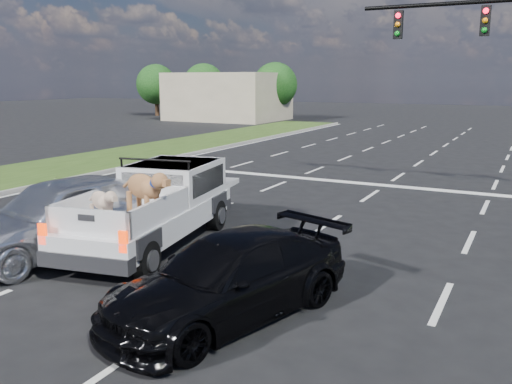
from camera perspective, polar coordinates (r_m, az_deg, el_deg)
ground at (r=11.76m, az=-7.37°, el=-6.84°), size 160.00×160.00×0.00m
road_markings at (r=17.35m, az=5.05°, el=-0.71°), size 17.75×60.00×0.01m
grass_median_left at (r=23.73m, az=-22.14°, el=1.93°), size 5.00×60.00×0.10m
curb_left at (r=21.94m, az=-17.97°, el=1.54°), size 0.15×60.00×0.14m
building_left at (r=52.31m, az=-2.96°, el=10.00°), size 10.00×8.00×4.40m
tree_far_a at (r=59.56m, az=-10.46°, el=11.08°), size 4.20×4.20×5.40m
tree_far_b at (r=56.09m, az=-5.51°, el=11.19°), size 4.20×4.20×5.40m
tree_far_c at (r=52.18m, az=2.03°, el=11.20°), size 4.20×4.20×5.40m
pickup_truck at (r=12.55m, az=-10.51°, el=-1.33°), size 2.80×5.55×1.98m
silver_sedan at (r=12.47m, az=-19.68°, el=-2.27°), size 3.00×5.33×1.71m
black_coupe at (r=8.69m, az=-2.83°, el=-8.99°), size 3.08×4.83×1.30m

